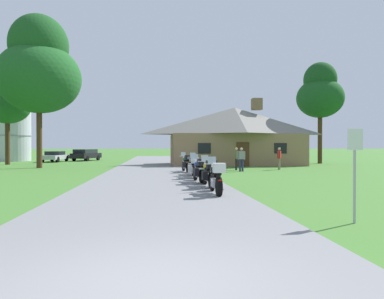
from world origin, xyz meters
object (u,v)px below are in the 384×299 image
Objects in this scene: motorcycle_yellow_second_in_row at (209,174)px; parked_black_suv_far_left at (86,154)px; parked_silver_sedan_far_left at (55,156)px; tree_right_of_lodge at (320,93)px; metal_signpost_roadside at (355,164)px; motorcycle_green_farthest_in_row at (186,164)px; tree_left_near at (39,69)px; tree_left_far at (7,99)px; bystander_olive_shirt_near_lodge at (236,157)px; motorcycle_blue_third_in_row at (200,171)px; motorcycle_green_fifth_in_row at (194,165)px; motorcycle_black_nearest_to_camera at (216,178)px; bystander_red_shirt_by_tree at (279,157)px; metal_silo_distant at (14,132)px; bystander_gray_shirt_beside_signpost at (241,158)px; motorcycle_green_fourth_in_row at (194,167)px.

parked_black_suv_far_left is (-10.74, 29.65, 0.17)m from motorcycle_yellow_second_in_row.
tree_right_of_lodge is at bearing -6.43° from parked_silver_sedan_far_left.
motorcycle_green_farthest_in_row is at bearing 99.01° from metal_signpost_roadside.
tree_right_of_lodge is at bearing 65.68° from metal_signpost_roadside.
tree_left_near reaches higher than motorcycle_green_farthest_in_row.
metal_signpost_roadside is at bearing -56.25° from tree_left_far.
tree_right_of_lodge is at bearing 141.44° from bystander_olive_shirt_near_lodge.
motorcycle_green_farthest_in_row is (-0.05, 6.73, 0.00)m from motorcycle_blue_third_in_row.
motorcycle_blue_third_in_row is 0.42× the size of parked_black_suv_far_left.
motorcycle_green_farthest_in_row is at bearing 98.19° from motorcycle_green_fifth_in_row.
motorcycle_green_fifth_in_row is (0.03, 6.33, 0.00)m from motorcycle_yellow_second_in_row.
bystander_red_shirt_by_tree is at bearing 61.83° from motorcycle_black_nearest_to_camera.
tree_right_of_lodge is (7.55, 9.07, 6.30)m from bystander_red_shirt_by_tree.
metal_silo_distant reaches higher than bystander_red_shirt_by_tree.
metal_silo_distant is (-19.17, 29.55, 2.91)m from motorcycle_yellow_second_in_row.
tree_right_of_lodge is (30.92, -0.90, 0.95)m from tree_left_far.
parked_black_suv_far_left is (-14.40, 18.75, -0.15)m from bystander_olive_shirt_near_lodge.
tree_left_near is (-11.42, 6.51, 7.44)m from motorcycle_green_farthest_in_row.
parked_silver_sedan_far_left is (-13.52, 28.89, 0.02)m from motorcycle_black_nearest_to_camera.
bystander_gray_shirt_beside_signpost is at bearing 13.62° from bystander_olive_shirt_near_lodge.
motorcycle_blue_third_in_row is 29.72m from parked_black_suv_far_left.
metal_silo_distant reaches higher than motorcycle_blue_third_in_row.
motorcycle_blue_third_in_row is at bearing 105.27° from metal_signpost_roadside.
tree_right_of_lodge reaches higher than motorcycle_green_farthest_in_row.
motorcycle_green_fourth_in_row is 0.30× the size of metal_silo_distant.
parked_black_suv_far_left is (-10.58, 25.35, 0.17)m from motorcycle_green_fourth_in_row.
metal_signpost_roadside reaches higher than motorcycle_blue_third_in_row.
tree_left_near is (-26.14, -4.91, 0.82)m from tree_right_of_lodge.
motorcycle_green_fourth_in_row is 0.23× the size of tree_left_far.
motorcycle_green_fifth_in_row is 1.25× the size of bystander_gray_shirt_beside_signpost.
parked_black_suv_far_left is at bearing 125.77° from bystander_gray_shirt_beside_signpost.
tree_left_far is 30.95m from tree_right_of_lodge.
metal_signpost_roadside is at bearing 6.94° from bystander_olive_shirt_near_lodge.
motorcycle_green_fifth_in_row is at bearing 87.55° from motorcycle_yellow_second_in_row.
metal_silo_distant is 1.60× the size of parked_silver_sedan_far_left.
metal_signpost_roadside is 0.17× the size of tree_left_near.
motorcycle_blue_third_in_row is 33.69m from metal_silo_distant.
motorcycle_green_farthest_in_row is (-0.06, 4.31, 0.00)m from motorcycle_green_fourth_in_row.
motorcycle_green_farthest_in_row reaches higher than parked_silver_sedan_far_left.
tree_left_near is 13.84m from parked_silver_sedan_far_left.
bystander_olive_shirt_near_lodge is 23.37m from parked_silver_sedan_far_left.
parked_black_suv_far_left is at bearing 105.06° from motorcycle_blue_third_in_row.
motorcycle_green_farthest_in_row is at bearing -37.23° from tree_left_far.
motorcycle_black_nearest_to_camera is 0.42× the size of parked_black_suv_far_left.
motorcycle_yellow_second_in_row is at bearing -52.41° from tree_left_near.
parked_silver_sedan_far_left is at bearing -94.47° from bystander_red_shirt_by_tree.
bystander_red_shirt_by_tree is at bearing 35.85° from motorcycle_green_fifth_in_row.
metal_signpost_roadside is 42.46m from metal_silo_distant.
bystander_olive_shirt_near_lodge is 0.13× the size of tree_left_near.
bystander_red_shirt_by_tree is 0.24× the size of metal_silo_distant.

